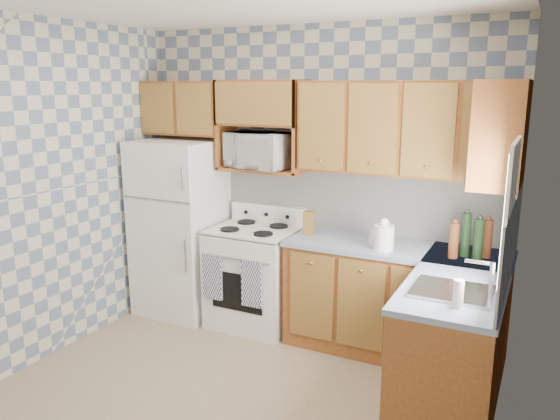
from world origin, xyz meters
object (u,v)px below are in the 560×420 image
object	(u,v)px
refrigerator	(181,227)
stove_body	(255,277)
electric_kettle	(384,238)
microwave	(260,150)

from	to	relation	value
refrigerator	stove_body	size ratio (longest dim) A/B	1.87
refrigerator	electric_kettle	distance (m)	2.04
stove_body	electric_kettle	size ratio (longest dim) A/B	4.51
refrigerator	microwave	world-z (taller)	microwave
refrigerator	stove_body	bearing A→B (deg)	1.78
refrigerator	electric_kettle	world-z (taller)	refrigerator
stove_body	microwave	distance (m)	1.17
refrigerator	electric_kettle	size ratio (longest dim) A/B	8.42
refrigerator	stove_body	xyz separation A→B (m)	(0.80, 0.03, -0.39)
stove_body	electric_kettle	xyz separation A→B (m)	(1.23, -0.13, 0.57)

